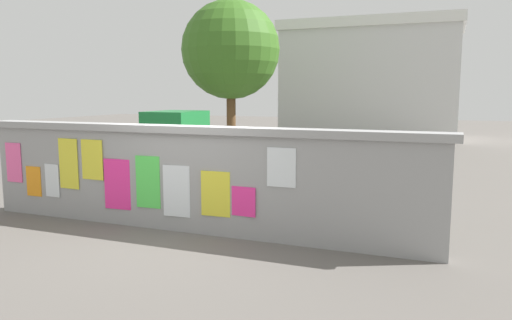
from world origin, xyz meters
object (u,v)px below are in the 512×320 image
object	(u,v)px
auto_rickshaw_truck	(211,150)
bicycle_near	(85,182)
motorcycle	(353,177)
person_walking	(409,171)
tree_roadside	(231,50)

from	to	relation	value
auto_rickshaw_truck	bicycle_near	size ratio (longest dim) A/B	2.11
motorcycle	person_walking	bearing A→B (deg)	-56.59
bicycle_near	tree_roadside	distance (m)	11.34
auto_rickshaw_truck	tree_roadside	world-z (taller)	tree_roadside
motorcycle	person_walking	world-z (taller)	person_walking
motorcycle	bicycle_near	xyz separation A→B (m)	(-5.43, -2.31, -0.10)
person_walking	auto_rickshaw_truck	bearing A→B (deg)	155.97
auto_rickshaw_truck	tree_roadside	xyz separation A→B (m)	(-3.16, 8.14, 3.19)
person_walking	motorcycle	bearing A→B (deg)	123.41
bicycle_near	person_walking	xyz separation A→B (m)	(6.77, 0.28, 0.62)
bicycle_near	person_walking	size ratio (longest dim) A/B	1.06
person_walking	tree_roadside	size ratio (longest dim) A/B	0.26
auto_rickshaw_truck	motorcycle	size ratio (longest dim) A/B	1.90
auto_rickshaw_truck	bicycle_near	distance (m)	3.12
motorcycle	tree_roadside	world-z (taller)	tree_roadside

